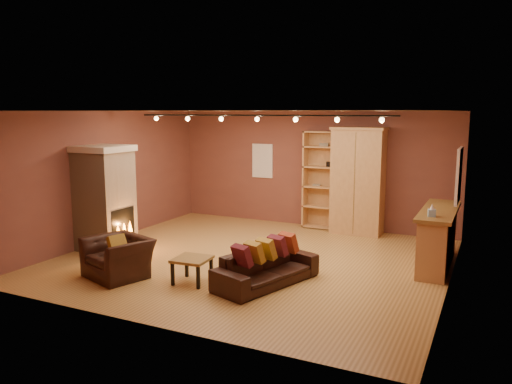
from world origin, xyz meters
The scene contains 16 objects.
floor centered at (0.00, 0.00, 0.00)m, with size 7.00×7.00×0.00m, color #A17639.
ceiling centered at (0.00, 0.00, 2.80)m, with size 7.00×7.00×0.00m, color brown.
back_wall centered at (0.00, 3.25, 1.40)m, with size 7.00×0.02×2.80m, color brown.
left_wall centered at (-3.50, 0.00, 1.40)m, with size 0.02×6.50×2.80m, color brown.
right_wall centered at (3.50, 0.00, 1.40)m, with size 0.02×6.50×2.80m, color brown.
fireplace centered at (-3.04, -0.60, 1.06)m, with size 1.01×0.98×2.12m.
back_window centered at (-1.30, 3.23, 1.55)m, with size 0.56×0.04×0.86m, color white.
bookcase centered at (0.38, 3.13, 1.19)m, with size 0.96×0.37×2.34m.
armoire centered at (1.25, 2.94, 1.23)m, with size 1.20×0.68×2.45m.
bar_counter centered at (3.20, 1.11, 0.54)m, with size 0.59×2.20×1.05m.
tissue_box centered at (3.15, 0.39, 1.15)m, with size 0.16×0.16×0.23m.
right_window centered at (3.47, 1.40, 1.65)m, with size 0.05×0.90×1.00m, color white.
loveseat centered at (0.81, -1.13, 0.38)m, with size 1.11×1.95×0.77m.
armchair centered at (-1.63, -1.88, 0.45)m, with size 1.19×0.96×0.90m.
coffee_table centered at (-0.32, -1.59, 0.36)m, with size 0.60×0.60×0.42m.
track_rail centered at (0.00, 0.20, 2.68)m, with size 5.20×0.09×0.13m.
Camera 1 is at (4.05, -8.24, 2.79)m, focal length 35.00 mm.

